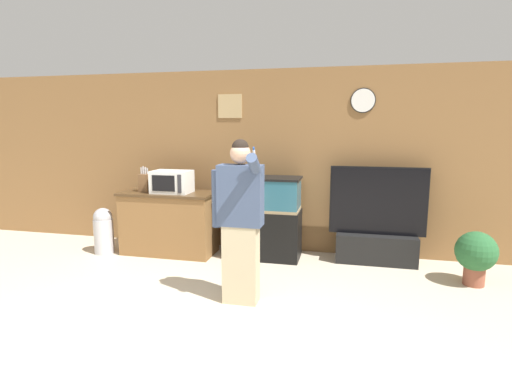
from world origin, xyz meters
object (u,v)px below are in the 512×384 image
potted_plant (476,254)px  trash_bin (104,230)px  microwave (172,182)px  counter_island (169,222)px  aquarium_on_stand (264,217)px  tv_on_stand (376,235)px  person_standing (240,220)px  knife_block (145,182)px

potted_plant → trash_bin: bearing=179.1°
microwave → potted_plant: (3.84, -0.27, -0.67)m
potted_plant → counter_island: bearing=175.5°
aquarium_on_stand → counter_island: bearing=-175.4°
tv_on_stand → person_standing: 2.22m
microwave → counter_island: bearing=150.7°
potted_plant → trash_bin: (-4.84, 0.08, -0.03)m
microwave → tv_on_stand: bearing=6.1°
person_standing → counter_island: bearing=136.4°
microwave → tv_on_stand: tv_on_stand is taller
knife_block → person_standing: size_ratio=0.21×
aquarium_on_stand → potted_plant: 2.60m
aquarium_on_stand → trash_bin: 2.32m
counter_island → tv_on_stand: tv_on_stand is taller
microwave → potted_plant: size_ratio=0.84×
knife_block → person_standing: (1.76, -1.30, -0.15)m
tv_on_stand → aquarium_on_stand: bearing=-174.5°
microwave → potted_plant: 3.91m
knife_block → potted_plant: knife_block is taller
aquarium_on_stand → microwave: bearing=-173.1°
tv_on_stand → counter_island: bearing=-175.0°
counter_island → person_standing: 2.01m
tv_on_stand → potted_plant: bearing=-28.1°
person_standing → potted_plant: bearing=22.6°
knife_block → trash_bin: knife_block is taller
microwave → person_standing: person_standing is taller
trash_bin → microwave: bearing=10.5°
microwave → trash_bin: 1.24m
trash_bin → tv_on_stand: bearing=7.3°
knife_block → person_standing: bearing=-36.6°
microwave → trash_bin: size_ratio=0.80×
counter_island → person_standing: bearing=-43.6°
knife_block → aquarium_on_stand: (1.70, 0.16, -0.45)m
person_standing → aquarium_on_stand: bearing=92.2°
microwave → person_standing: (1.34, -1.31, -0.17)m
aquarium_on_stand → potted_plant: size_ratio=1.80×
potted_plant → microwave: bearing=176.1°
counter_island → aquarium_on_stand: size_ratio=1.18×
trash_bin → person_standing: bearing=-25.7°
aquarium_on_stand → person_standing: size_ratio=0.67×
microwave → knife_block: bearing=-179.3°
counter_island → person_standing: person_standing is taller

